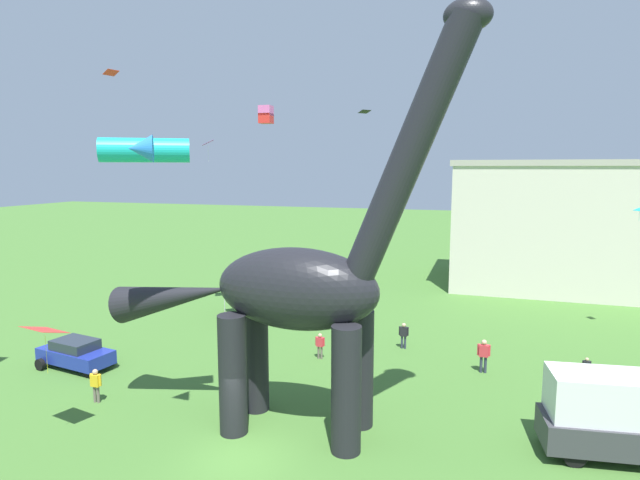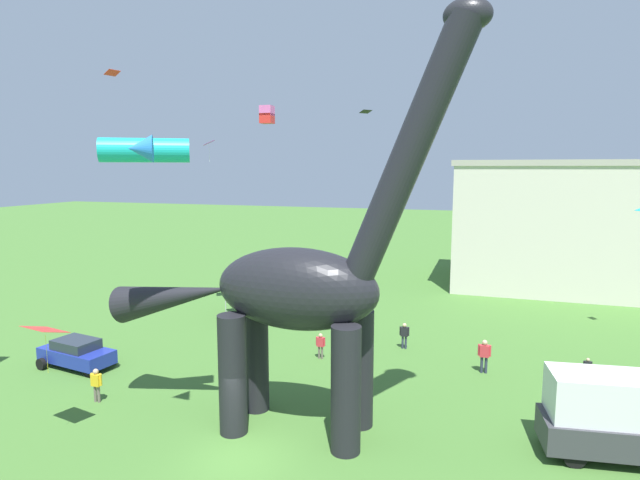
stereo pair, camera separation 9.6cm
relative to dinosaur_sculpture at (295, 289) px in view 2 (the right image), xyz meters
The scene contains 17 objects.
ground_plane 6.62m from the dinosaur_sculpture, 111.79° to the right, with size 240.00×240.00×0.00m, color #42702D.
dinosaur_sculpture is the anchor object (origin of this frame).
parked_sedan_left 14.78m from the dinosaur_sculpture, 169.24° to the left, with size 4.43×2.41×1.55m.
parked_box_truck 12.96m from the dinosaur_sculpture, ahead, with size 5.82×2.81×3.20m.
person_vendor_side 16.34m from the dinosaur_sculpture, 37.02° to the left, with size 0.42×0.19×1.13m.
person_strolling_adult 10.78m from the dinosaur_sculpture, behind, with size 0.60×0.26×1.59m.
person_near_flyer 12.28m from the dinosaur_sculpture, 49.48° to the left, with size 0.67×0.30×1.79m.
person_far_spectator 9.46m from the dinosaur_sculpture, 100.58° to the left, with size 0.55×0.24×1.48m.
person_watching_child 12.39m from the dinosaur_sculpture, 75.91° to the left, with size 0.59×0.26×1.56m.
festival_canopy_tent 17.45m from the dinosaur_sculpture, 121.63° to the left, with size 3.15×3.15×3.00m.
kite_far_right 19.64m from the dinosaur_sculpture, 94.20° to the left, with size 0.94×0.97×0.20m.
kite_high_right 9.67m from the dinosaur_sculpture, 155.40° to the right, with size 1.71×1.39×1.92m.
kite_mid_left 19.56m from the dinosaur_sculpture, 129.91° to the left, with size 1.26×1.41×1.53m.
kite_high_left 19.33m from the dinosaur_sculpture, 117.09° to the left, with size 0.89×0.89×1.23m.
kite_near_high 7.73m from the dinosaur_sculpture, 149.32° to the right, with size 3.18×3.32×0.94m.
kite_near_low 22.58m from the dinosaur_sculpture, 148.05° to the left, with size 0.82×1.03×0.31m.
background_building_block 35.51m from the dinosaur_sculpture, 64.12° to the left, with size 22.79×12.36×11.36m.
Camera 2 is at (8.37, -16.26, 10.70)m, focal length 29.25 mm.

